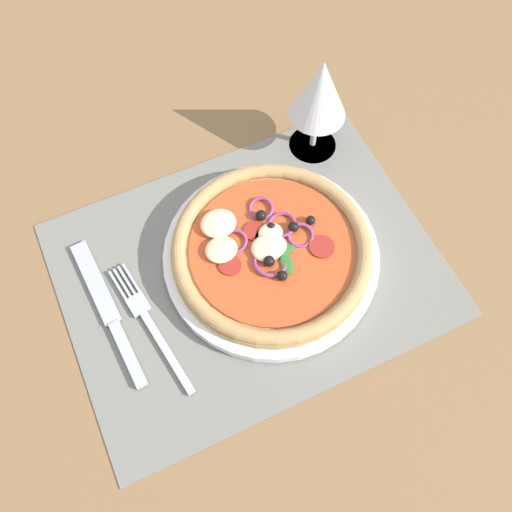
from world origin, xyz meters
TOP-DOWN VIEW (x-y plane):
  - ground_plane at (0.00, 0.00)cm, footprint 190.00×140.00cm
  - placemat at (0.00, 0.00)cm, footprint 44.40×33.84cm
  - plate at (2.88, -0.39)cm, footprint 25.96×25.96cm
  - pizza at (2.79, -0.25)cm, footprint 23.80×23.80cm
  - fork at (-13.44, -1.23)cm, footprint 4.21×18.02cm
  - knife at (-17.23, 1.97)cm, footprint 2.99×20.07cm
  - wine_glass at (15.57, 13.35)cm, footprint 7.20×7.20cm

SIDE VIEW (x-z plane):
  - ground_plane at x=0.00cm, z-range -2.40..0.00cm
  - placemat at x=0.00cm, z-range 0.00..0.40cm
  - fork at x=-13.44cm, z-range 0.40..0.84cm
  - knife at x=-17.23cm, z-range 0.35..0.96cm
  - plate at x=2.88cm, z-range 0.40..1.89cm
  - pizza at x=2.79cm, z-range 1.68..4.31cm
  - wine_glass at x=15.57cm, z-range 2.67..17.57cm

